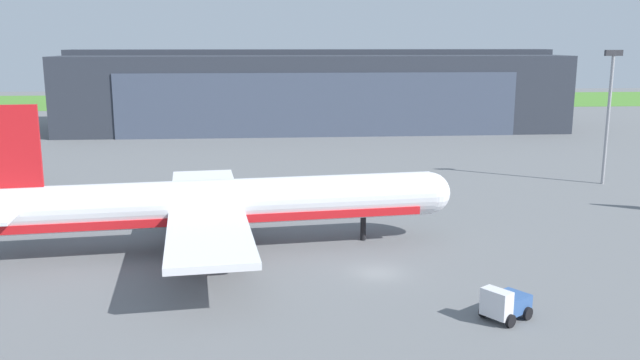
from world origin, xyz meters
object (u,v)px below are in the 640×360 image
Objects in this scene: fuel_bowser at (505,304)px; airliner_near_right at (216,204)px; maintenance_hangar at (313,91)px; apron_light_mast at (609,106)px.

airliner_near_right is at bearing 139.58° from fuel_bowser.
maintenance_hangar is 110.28m from fuel_bowser.
apron_light_mast is (35.96, -65.78, 2.41)m from maintenance_hangar.
fuel_bowser is (5.93, -109.89, -7.23)m from maintenance_hangar.
maintenance_hangar is at bearing 80.24° from airliner_near_right.
airliner_near_right is (-15.73, -91.44, -4.03)m from maintenance_hangar.
airliner_near_right is at bearing -99.76° from maintenance_hangar.
maintenance_hangar reaches higher than fuel_bowser.
maintenance_hangar is at bearing 118.66° from apron_light_mast.
maintenance_hangar is 5.93× the size of apron_light_mast.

